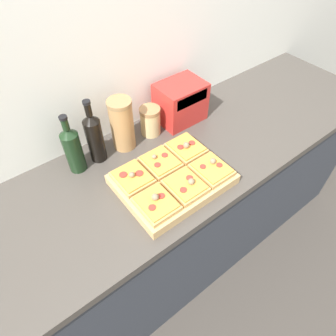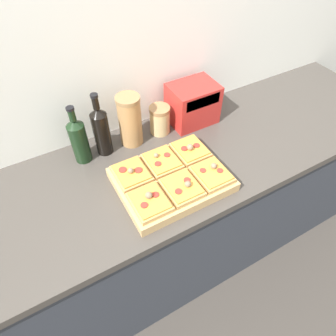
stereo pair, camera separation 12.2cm
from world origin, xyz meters
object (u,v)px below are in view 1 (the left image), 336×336
object	(u,v)px
cutting_board	(172,179)
grain_jar_short	(150,121)
wine_bottle	(95,137)
grain_jar_tall	(122,124)
olive_oil_bottle	(73,149)
toaster_oven	(180,102)

from	to	relation	value
cutting_board	grain_jar_short	size ratio (longest dim) A/B	3.12
wine_bottle	grain_jar_tall	xyz separation A→B (m)	(0.14, 0.00, -0.00)
cutting_board	grain_jar_short	xyz separation A→B (m)	(0.12, 0.32, 0.05)
olive_oil_bottle	toaster_oven	bearing A→B (deg)	-0.08
olive_oil_bottle	grain_jar_tall	size ratio (longest dim) A/B	1.13
grain_jar_short	olive_oil_bottle	bearing A→B (deg)	-180.00
cutting_board	toaster_oven	distance (m)	0.44
olive_oil_bottle	toaster_oven	xyz separation A→B (m)	(0.57, -0.00, -0.01)
toaster_oven	grain_jar_tall	bearing A→B (deg)	179.86
olive_oil_bottle	cutting_board	bearing A→B (deg)	-49.55
grain_jar_tall	toaster_oven	bearing A→B (deg)	-0.14
grain_jar_short	toaster_oven	world-z (taller)	toaster_oven
grain_jar_short	cutting_board	bearing A→B (deg)	-110.17
olive_oil_bottle	grain_jar_short	size ratio (longest dim) A/B	1.97
cutting_board	grain_jar_short	world-z (taller)	grain_jar_short
cutting_board	grain_jar_tall	world-z (taller)	grain_jar_tall
grain_jar_short	toaster_oven	bearing A→B (deg)	-0.26
wine_bottle	grain_jar_tall	world-z (taller)	wine_bottle
wine_bottle	grain_jar_short	bearing A→B (deg)	0.00
olive_oil_bottle	grain_jar_tall	xyz separation A→B (m)	(0.24, 0.00, 0.01)
wine_bottle	toaster_oven	xyz separation A→B (m)	(0.47, -0.00, -0.02)
grain_jar_tall	toaster_oven	size ratio (longest dim) A/B	0.99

